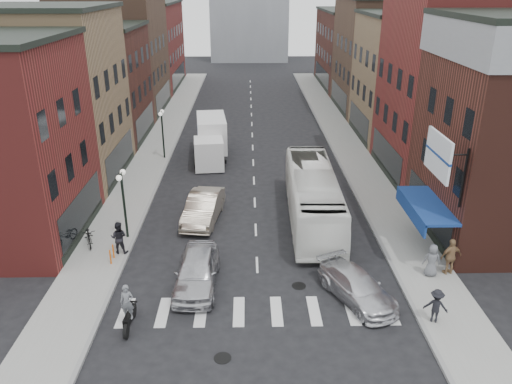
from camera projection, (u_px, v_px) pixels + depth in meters
ground at (257, 275)px, 25.21m from camera, size 160.00×160.00×0.00m
sidewalk_left at (159, 144)px, 45.30m from camera, size 3.00×74.00×0.15m
sidewalk_right at (345, 143)px, 45.58m from camera, size 3.00×74.00×0.15m
curb_left at (176, 145)px, 45.36m from camera, size 0.20×74.00×0.16m
curb_right at (329, 144)px, 45.58m from camera, size 0.20×74.00×0.16m
crosswalk_stripes at (259, 311)px, 22.45m from camera, size 12.00×2.20×0.01m
bldg_left_mid_a at (43, 96)px, 35.46m from camera, size 10.30×10.20×12.30m
bldg_left_mid_b at (87, 84)px, 45.06m from camera, size 10.30×10.20×10.30m
bldg_left_far_a at (114, 51)px, 54.60m from camera, size 10.30×12.20×13.30m
bldg_left_far_b at (140, 45)px, 67.88m from camera, size 10.30×16.20×11.30m
bldg_right_mid_a at (463, 81)px, 35.56m from camera, size 10.30×10.20×14.30m
bldg_right_mid_b at (417, 77)px, 45.35m from camera, size 10.30×10.20×11.30m
bldg_right_far_a at (386, 55)px, 55.28m from camera, size 10.30×12.20×12.30m
bldg_right_far_b at (359, 49)px, 68.56m from camera, size 10.30×16.20×10.30m
awning_blue at (423, 206)px, 26.64m from camera, size 1.80×5.00×0.78m
billboard_sign at (440, 156)px, 23.42m from camera, size 1.52×3.00×3.70m
streetlamp_near at (123, 192)px, 27.64m from camera, size 0.32×1.22×4.11m
streetlamp_far at (162, 125)px, 40.53m from camera, size 0.32×1.22×4.11m
bike_rack at (112, 254)px, 26.07m from camera, size 0.08×0.68×0.80m
box_truck at (211, 140)px, 41.19m from camera, size 2.82×7.78×3.30m
motorcycle_rider at (128, 308)px, 21.02m from camera, size 0.61×2.09×2.13m
transit_bus at (313, 196)px, 30.46m from camera, size 3.04×11.75×3.25m
sedan_left_near at (197, 271)px, 24.02m from camera, size 2.11×5.01×1.69m
sedan_left_far at (203, 208)px, 30.71m from camera, size 2.51×5.39×1.71m
curb_car at (357, 287)px, 23.06m from camera, size 3.68×5.03×1.35m
parked_bicycle at (89, 236)px, 27.72m from camera, size 1.33×2.05×1.02m
ped_left_solo at (119, 238)px, 26.71m from camera, size 0.91×0.56×1.80m
ped_right_a at (436, 306)px, 21.29m from camera, size 1.12×0.81×1.56m
ped_right_b at (451, 257)px, 24.73m from camera, size 1.23×0.81×1.93m
ped_right_c at (432, 260)px, 24.62m from camera, size 0.89×0.63×1.71m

